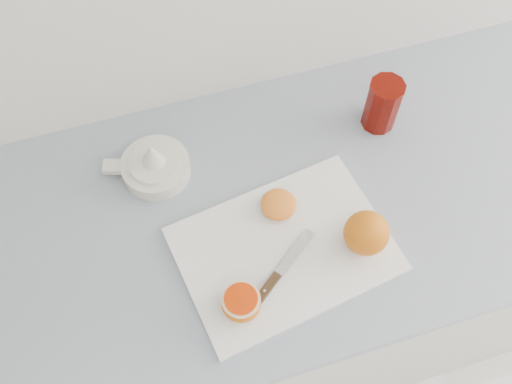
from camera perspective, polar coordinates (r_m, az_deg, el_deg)
The scene contains 8 objects.
counter at distance 1.53m, azimuth 2.35°, elevation -8.82°, with size 2.52×0.64×0.89m.
cutting_board at distance 1.07m, azimuth 2.87°, elevation -5.75°, with size 0.38×0.27×0.01m, color white.
whole_orange at distance 1.05m, azimuth 10.98°, elevation -4.06°, with size 0.08×0.08×0.08m.
half_orange at distance 1.00m, azimuth -1.49°, elevation -11.00°, with size 0.07×0.07×0.04m.
squeezed_shell at distance 1.08m, azimuth 2.27°, elevation -1.23°, with size 0.07×0.07×0.03m.
paring_knife at distance 1.03m, azimuth 1.41°, elevation -9.25°, with size 0.16×0.13×0.01m.
citrus_juicer at distance 1.15m, azimuth -10.11°, elevation 2.64°, with size 0.17×0.14×0.09m.
red_tumbler at distance 1.21m, azimuth 12.49°, elevation 8.40°, with size 0.07×0.07×0.12m.
Camera 1 is at (-0.24, 1.20, 1.87)m, focal length 40.00 mm.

